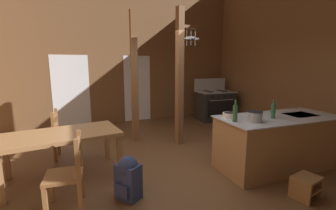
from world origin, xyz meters
name	(u,v)px	position (x,y,z in m)	size (l,w,h in m)	color
ground_plane	(175,170)	(0.00, 0.00, -0.05)	(7.87, 8.07, 0.10)	brown
wall_back	(124,47)	(0.00, 3.70, 2.32)	(7.87, 0.14, 4.63)	brown
wall_right	(325,40)	(3.61, 0.00, 2.32)	(0.14, 8.07, 4.63)	brown
glazed_door_back_left	(71,92)	(-1.59, 3.63, 1.02)	(1.00, 0.01, 2.05)	white
glazed_panel_back_right	(137,89)	(0.35, 3.63, 1.02)	(0.84, 0.01, 2.05)	white
kitchen_island	(278,142)	(1.68, -0.65, 0.45)	(2.20, 1.06, 0.91)	#9E7044
stove_range	(215,105)	(2.70, 2.76, 0.48)	(1.20, 0.89, 1.32)	#242424
support_post_with_pot_rack	(181,74)	(0.64, 1.11, 1.59)	(0.56, 0.22, 2.98)	brown
support_post_center	(134,78)	(-0.23, 1.75, 1.49)	(0.14, 0.14, 2.98)	brown
step_stool	(306,185)	(1.26, -1.52, 0.18)	(0.41, 0.34, 0.30)	olive
dining_table	(62,138)	(-1.77, 0.39, 0.65)	(1.79, 1.09, 0.74)	#9E7044
ladderback_chair_near_window	(64,135)	(-1.78, 1.26, 0.45)	(0.49, 0.49, 0.95)	olive
ladderback_chair_by_post	(68,174)	(-1.70, -0.49, 0.45)	(0.48, 0.48, 0.95)	olive
backpack	(128,176)	(-0.97, -0.59, 0.31)	(0.38, 0.39, 0.60)	navy
stockpot_on_counter	(255,116)	(1.03, -0.74, 0.99)	(0.31, 0.24, 0.16)	#A8AAB2
mixing_bowl_on_counter	(230,115)	(0.83, -0.37, 0.95)	(0.23, 0.23, 0.08)	silver
bottle_tall_on_counter	(235,113)	(0.74, -0.62, 1.05)	(0.08, 0.08, 0.34)	#2D5638
bottle_short_on_counter	(273,111)	(1.48, -0.68, 1.04)	(0.07, 0.07, 0.31)	#2D5638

